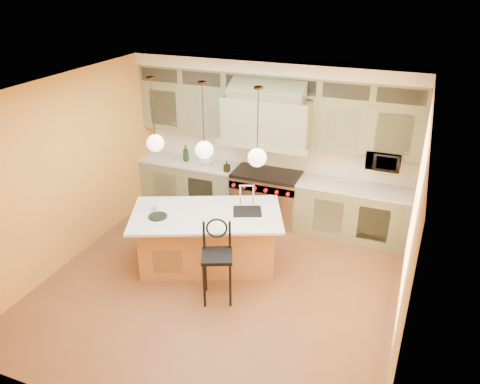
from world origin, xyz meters
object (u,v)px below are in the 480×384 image
at_px(kitchen_island, 208,237).
at_px(microwave, 384,160).
at_px(counter_stool, 217,256).
at_px(range, 266,196).

height_order(kitchen_island, microwave, microwave).
height_order(counter_stool, microwave, microwave).
xyz_separation_m(kitchen_island, counter_stool, (0.49, -0.72, 0.21)).
bearing_deg(microwave, range, -176.88).
distance_m(range, kitchen_island, 1.74).
relative_size(kitchen_island, counter_stool, 2.13).
xyz_separation_m(kitchen_island, microwave, (2.34, 1.80, 0.98)).
distance_m(range, counter_stool, 2.42).
bearing_deg(kitchen_island, microwave, 14.59).
bearing_deg(microwave, counter_stool, -126.39).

